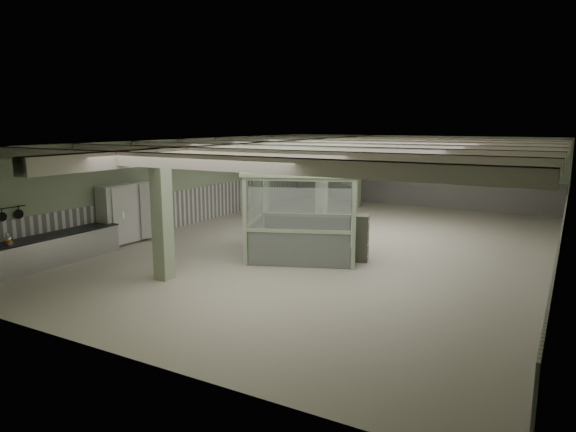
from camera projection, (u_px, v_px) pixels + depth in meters
The scene contains 33 objects.
floor at pixel (336, 245), 18.13m from camera, with size 20.00×20.00×0.00m, color beige.
ceiling at pixel (338, 142), 17.48m from camera, with size 14.00×20.00×0.02m, color silver.
wall_back at pixel (416, 171), 26.38m from camera, with size 14.00×0.02×3.60m, color #99B08D.
wall_front at pixel (111, 261), 9.23m from camera, with size 14.00×0.02×3.60m, color #99B08D.
wall_left at pixel (182, 183), 21.18m from camera, with size 0.02×20.00×3.60m, color #99B08D.
wall_right at pixel (565, 211), 14.43m from camera, with size 0.02×20.00×3.60m, color #99B08D.
wainscot_left at pixel (183, 208), 21.35m from camera, with size 0.05×19.90×1.50m, color white.
wainscot_right at pixel (561, 247), 14.63m from camera, with size 0.05×19.90×1.50m, color white.
wainscot_back at pixel (415, 191), 26.55m from camera, with size 13.90×0.05×1.50m, color white.
girder at pixel (275, 147), 18.73m from camera, with size 0.45×19.90×0.40m, color beige.
beam_a at pixel (197, 162), 11.08m from camera, with size 13.90×0.35×0.32m, color beige.
beam_b at pixel (259, 155), 13.23m from camera, with size 13.90×0.35×0.32m, color beige.
beam_c at pixel (304, 151), 15.37m from camera, with size 13.90×0.35×0.32m, color beige.
beam_d at pixel (338, 147), 17.51m from camera, with size 13.90×0.35×0.32m, color beige.
beam_e at pixel (364, 145), 19.66m from camera, with size 13.90×0.35×0.32m, color beige.
beam_f at pixel (386, 143), 21.80m from camera, with size 13.90×0.35×0.32m, color beige.
beam_g at pixel (403, 141), 23.95m from camera, with size 13.90×0.35×0.32m, color beige.
column_a at pixel (162, 215), 13.86m from camera, with size 0.42×0.42×3.60m, color #9EB18F.
column_b at pixel (261, 193), 18.15m from camera, with size 0.42×0.42×3.60m, color #9EB18F.
column_c at pixel (322, 180), 22.44m from camera, with size 0.42×0.42×3.60m, color #9EB18F.
column_d at pixel (356, 172), 25.87m from camera, with size 0.42×0.42×3.60m, color #9EB18F.
hook_rail at pixel (6, 208), 14.62m from camera, with size 0.02×0.02×1.20m, color black.
pendant_front at pixel (276, 171), 13.05m from camera, with size 0.44×0.44×0.22m, color #303E2F.
pendant_mid at pixel (357, 158), 17.77m from camera, with size 0.44×0.44×0.22m, color #303E2F.
pendant_back at pixel (400, 151), 22.06m from camera, with size 0.44×0.44×0.22m, color #303E2F.
prep_counter at pixel (39, 252), 15.22m from camera, with size 0.93×5.34×0.91m.
pitcher_near at pixel (8, 238), 14.36m from camera, with size 0.22×0.25×0.32m, color silver, non-canonical shape.
orange_bowl at pixel (9, 243), 14.30m from camera, with size 0.21×0.21×0.08m, color #B2B2B7.
skillet_near at pixel (2, 217), 14.50m from camera, with size 0.26×0.26×0.03m, color black.
skillet_far at pixel (19, 214), 14.92m from camera, with size 0.27×0.27×0.04m, color black.
walkin_cooler at pixel (128, 214), 18.26m from camera, with size 0.97×2.27×2.08m.
guard_booth at pixel (303, 199), 16.29m from camera, with size 4.31×4.01×2.81m.
filing_cabinet at pixel (361, 238), 15.98m from camera, with size 0.47×0.67×1.45m, color #56594A.
Camera 1 is at (7.15, -16.23, 4.26)m, focal length 32.00 mm.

